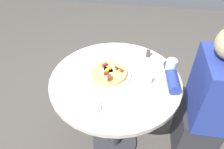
# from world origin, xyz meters

# --- Properties ---
(ground_plane) EXTENTS (6.00, 6.00, 0.00)m
(ground_plane) POSITION_xyz_m (0.00, 0.00, 0.00)
(ground_plane) COLOR #4C4742
(dining_table) EXTENTS (0.84, 0.84, 0.76)m
(dining_table) POSITION_xyz_m (0.00, 0.00, 0.58)
(dining_table) COLOR beige
(dining_table) RESTS_ON ground_plane
(person_seated) EXTENTS (0.38, 0.47, 1.14)m
(person_seated) POSITION_xyz_m (0.06, -0.62, 0.51)
(person_seated) COLOR #2D2D33
(person_seated) RESTS_ON ground_plane
(pizza_plate) EXTENTS (0.29, 0.29, 0.01)m
(pizza_plate) POSITION_xyz_m (0.01, 0.05, 0.76)
(pizza_plate) COLOR silver
(pizza_plate) RESTS_ON dining_table
(breakfast_pizza) EXTENTS (0.23, 0.23, 0.05)m
(breakfast_pizza) POSITION_xyz_m (0.01, 0.05, 0.78)
(breakfast_pizza) COLOR #DDAC62
(breakfast_pizza) RESTS_ON pizza_plate
(bread_plate) EXTENTS (0.15, 0.15, 0.01)m
(bread_plate) POSITION_xyz_m (-0.26, 0.12, 0.76)
(bread_plate) COLOR white
(bread_plate) RESTS_ON dining_table
(napkin) EXTENTS (0.18, 0.15, 0.00)m
(napkin) POSITION_xyz_m (-0.13, 0.26, 0.76)
(napkin) COLOR white
(napkin) RESTS_ON dining_table
(fork) EXTENTS (0.18, 0.02, 0.00)m
(fork) POSITION_xyz_m (-0.12, 0.28, 0.76)
(fork) COLOR silver
(fork) RESTS_ON napkin
(knife) EXTENTS (0.18, 0.02, 0.00)m
(knife) POSITION_xyz_m (-0.13, 0.24, 0.76)
(knife) COLOR silver
(knife) RESTS_ON napkin
(water_glass) EXTENTS (0.07, 0.07, 0.11)m
(water_glass) POSITION_xyz_m (0.09, -0.34, 0.81)
(water_glass) COLOR silver
(water_glass) RESTS_ON dining_table
(salt_shaker) EXTENTS (0.03, 0.03, 0.06)m
(salt_shaker) POSITION_xyz_m (-0.02, -0.21, 0.78)
(salt_shaker) COLOR white
(salt_shaker) RESTS_ON dining_table
(pepper_shaker) EXTENTS (0.03, 0.03, 0.05)m
(pepper_shaker) POSITION_xyz_m (0.27, -0.20, 0.78)
(pepper_shaker) COLOR #3F3833
(pepper_shaker) RESTS_ON dining_table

